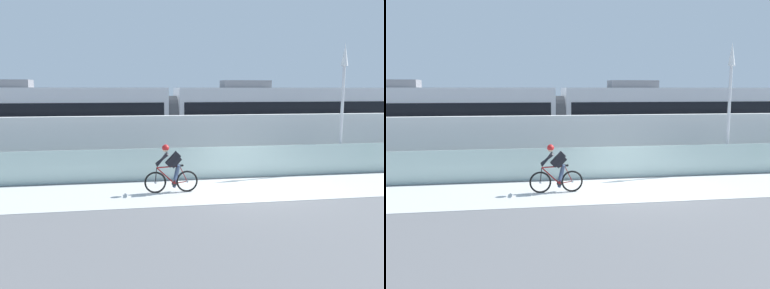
# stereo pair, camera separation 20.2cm
# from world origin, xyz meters

# --- Properties ---
(ground_plane) EXTENTS (200.00, 200.00, 0.00)m
(ground_plane) POSITION_xyz_m (0.00, 0.00, 0.00)
(ground_plane) COLOR slate
(bike_path_deck) EXTENTS (32.00, 3.20, 0.01)m
(bike_path_deck) POSITION_xyz_m (0.00, 0.00, 0.01)
(bike_path_deck) COLOR silver
(bike_path_deck) RESTS_ON ground
(glass_parapet) EXTENTS (32.00, 0.05, 1.21)m
(glass_parapet) POSITION_xyz_m (0.00, 1.85, 0.61)
(glass_parapet) COLOR #ADC6C1
(glass_parapet) RESTS_ON ground
(concrete_barrier_wall) EXTENTS (32.00, 0.36, 2.30)m
(concrete_barrier_wall) POSITION_xyz_m (0.00, 3.65, 1.15)
(concrete_barrier_wall) COLOR silver
(concrete_barrier_wall) RESTS_ON ground
(tram_rail_near) EXTENTS (32.00, 0.08, 0.01)m
(tram_rail_near) POSITION_xyz_m (0.00, 6.13, 0.00)
(tram_rail_near) COLOR #595654
(tram_rail_near) RESTS_ON ground
(tram_rail_far) EXTENTS (32.00, 0.08, 0.01)m
(tram_rail_far) POSITION_xyz_m (0.00, 7.57, 0.00)
(tram_rail_far) COLOR #595654
(tram_rail_far) RESTS_ON ground
(tram) EXTENTS (22.56, 2.54, 3.81)m
(tram) POSITION_xyz_m (-1.93, 6.85, 1.89)
(tram) COLOR silver
(tram) RESTS_ON ground
(cyclist_on_bike) EXTENTS (1.77, 0.58, 1.61)m
(cyclist_on_bike) POSITION_xyz_m (-2.68, 0.00, 0.78)
(cyclist_on_bike) COLOR black
(cyclist_on_bike) RESTS_ON ground
(lamp_post_antenna) EXTENTS (0.28, 0.28, 5.20)m
(lamp_post_antenna) POSITION_xyz_m (4.50, 2.15, 3.29)
(lamp_post_antenna) COLOR gray
(lamp_post_antenna) RESTS_ON ground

